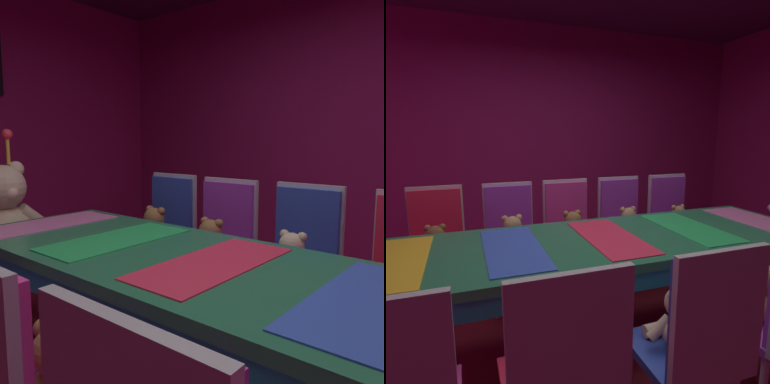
# 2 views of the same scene
# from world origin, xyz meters

# --- Properties ---
(ground_plane) EXTENTS (7.90, 7.90, 0.00)m
(ground_plane) POSITION_xyz_m (0.00, 0.00, 0.00)
(ground_plane) COLOR maroon
(wall_left) EXTENTS (0.12, 6.40, 2.80)m
(wall_left) POSITION_xyz_m (-2.60, 0.00, 1.40)
(wall_left) COLOR #8C1959
(wall_left) RESTS_ON ground_plane
(banquet_table) EXTENTS (0.90, 2.86, 0.75)m
(banquet_table) POSITION_xyz_m (0.00, 0.00, 0.66)
(banquet_table) COLOR #26724C
(banquet_table) RESTS_ON ground_plane
(chair_left_0) EXTENTS (0.42, 0.41, 0.98)m
(chair_left_0) POSITION_xyz_m (-0.85, -1.07, 0.60)
(chair_left_0) COLOR red
(chair_left_0) RESTS_ON ground_plane
(teddy_left_0) EXTENTS (0.22, 0.29, 0.27)m
(teddy_left_0) POSITION_xyz_m (-0.70, -1.07, 0.57)
(teddy_left_0) COLOR brown
(teddy_left_0) RESTS_ON chair_left_0
(chair_left_1) EXTENTS (0.42, 0.41, 0.98)m
(chair_left_1) POSITION_xyz_m (-0.84, -0.51, 0.60)
(chair_left_1) COLOR purple
(chair_left_1) RESTS_ON ground_plane
(teddy_left_1) EXTENTS (0.24, 0.31, 0.30)m
(teddy_left_1) POSITION_xyz_m (-0.69, -0.51, 0.59)
(teddy_left_1) COLOR tan
(teddy_left_1) RESTS_ON chair_left_1
(chair_left_2) EXTENTS (0.42, 0.41, 0.98)m
(chair_left_2) POSITION_xyz_m (-0.85, -0.00, 0.60)
(chair_left_2) COLOR #CC338C
(chair_left_2) RESTS_ON ground_plane
(teddy_left_2) EXTENTS (0.24, 0.31, 0.29)m
(teddy_left_2) POSITION_xyz_m (-0.71, -0.00, 0.58)
(teddy_left_2) COLOR olive
(teddy_left_2) RESTS_ON chair_left_2
(chair_left_3) EXTENTS (0.42, 0.41, 0.98)m
(chair_left_3) POSITION_xyz_m (-0.85, 0.53, 0.60)
(chair_left_3) COLOR purple
(chair_left_3) RESTS_ON ground_plane
(teddy_left_3) EXTENTS (0.23, 0.30, 0.28)m
(teddy_left_3) POSITION_xyz_m (-0.71, 0.53, 0.58)
(teddy_left_3) COLOR tan
(teddy_left_3) RESTS_ON chair_left_3
(chair_left_4) EXTENTS (0.42, 0.41, 0.98)m
(chair_left_4) POSITION_xyz_m (-0.85, 1.07, 0.60)
(chair_left_4) COLOR purple
(chair_left_4) RESTS_ON ground_plane
(teddy_left_4) EXTENTS (0.21, 0.27, 0.26)m
(teddy_left_4) POSITION_xyz_m (-0.71, 1.07, 0.57)
(teddy_left_4) COLOR #9E7247
(teddy_left_4) RESTS_ON chair_left_4
(chair_right_1) EXTENTS (0.42, 0.41, 0.98)m
(chair_right_1) POSITION_xyz_m (0.86, -0.56, 0.60)
(chair_right_1) COLOR red
(chair_right_1) RESTS_ON ground_plane
(teddy_right_1) EXTENTS (0.25, 0.33, 0.31)m
(teddy_right_1) POSITION_xyz_m (0.71, -0.56, 0.59)
(teddy_right_1) COLOR olive
(teddy_right_1) RESTS_ON chair_right_1
(chair_right_2) EXTENTS (0.42, 0.41, 0.98)m
(chair_right_2) POSITION_xyz_m (0.86, 0.01, 0.60)
(chair_right_2) COLOR #2D47B2
(chair_right_2) RESTS_ON ground_plane
(teddy_right_2) EXTENTS (0.23, 0.30, 0.28)m
(teddy_right_2) POSITION_xyz_m (0.72, 0.01, 0.58)
(teddy_right_2) COLOR beige
(teddy_right_2) RESTS_ON chair_right_2
(teddy_right_3) EXTENTS (0.24, 0.31, 0.29)m
(teddy_right_3) POSITION_xyz_m (0.68, 0.54, 0.58)
(teddy_right_3) COLOR olive
(teddy_right_3) RESTS_ON chair_right_3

